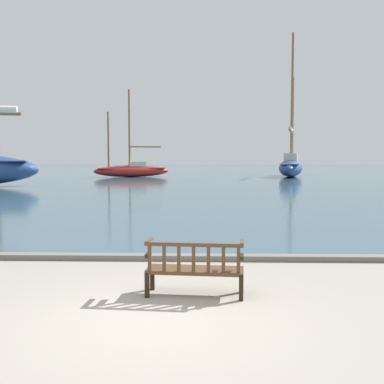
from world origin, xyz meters
The scene contains 6 objects.
ground_plane centered at (0.00, 0.00, 0.00)m, with size 160.00×160.00×0.00m, color gray.
harbor_water centered at (0.00, 44.00, 0.04)m, with size 100.00×80.00×0.08m, color #385666.
quay_edge_kerb centered at (0.00, 3.85, 0.06)m, with size 40.00×0.30×0.12m, color slate.
park_bench centered at (0.59, 1.21, 0.47)m, with size 1.64×0.65×0.92m.
sailboat_outer_port centered at (8.85, 39.21, 1.18)m, with size 4.05×9.57×13.43m.
sailboat_outer_starboard centered at (-6.13, 38.13, 0.77)m, with size 7.26×3.73×8.08m.
Camera 1 is at (0.76, -6.59, 2.37)m, focal length 45.00 mm.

